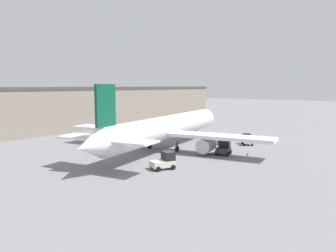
% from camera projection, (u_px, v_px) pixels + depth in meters
% --- Properties ---
extents(ground_plane, '(400.00, 400.00, 0.00)m').
position_uv_depth(ground_plane, '(168.00, 148.00, 55.37)').
color(ground_plane, slate).
extents(terminal_building, '(86.54, 12.66, 10.27)m').
position_uv_depth(terminal_building, '(99.00, 106.00, 86.74)').
color(terminal_building, gray).
rests_on(terminal_building, ground_plane).
extents(airplane, '(42.02, 35.71, 10.76)m').
position_uv_depth(airplane, '(165.00, 128.00, 54.12)').
color(airplane, white).
rests_on(airplane, ground_plane).
extents(ground_crew_worker, '(0.40, 0.40, 1.84)m').
position_uv_depth(ground_crew_worker, '(218.00, 140.00, 58.00)').
color(ground_crew_worker, '#1E2338').
rests_on(ground_crew_worker, ground_plane).
extents(baggage_tug, '(3.48, 3.06, 2.20)m').
position_uv_depth(baggage_tug, '(164.00, 161.00, 41.70)').
color(baggage_tug, beige).
rests_on(baggage_tug, ground_plane).
extents(belt_loader_truck, '(3.25, 3.00, 1.96)m').
position_uv_depth(belt_loader_truck, '(247.00, 139.00, 58.87)').
color(belt_loader_truck, silver).
rests_on(belt_loader_truck, ground_plane).
extents(pushback_tug, '(2.97, 2.60, 2.28)m').
position_uv_depth(pushback_tug, '(224.00, 148.00, 50.45)').
color(pushback_tug, '#2D2D33').
rests_on(pushback_tug, ground_plane).
extents(safety_cone_near, '(0.36, 0.36, 0.55)m').
position_uv_depth(safety_cone_near, '(248.00, 154.00, 49.61)').
color(safety_cone_near, '#EF590F').
rests_on(safety_cone_near, ground_plane).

